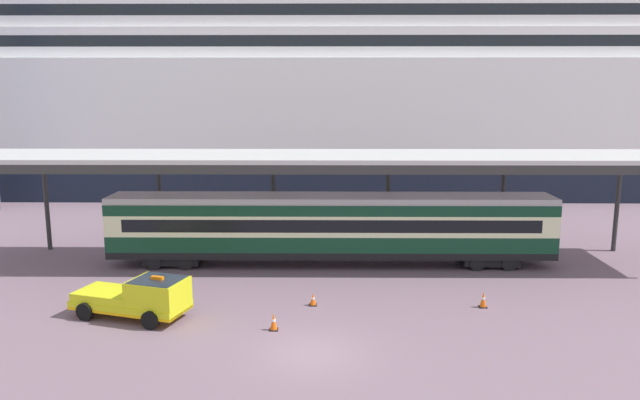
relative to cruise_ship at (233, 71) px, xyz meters
The scene contains 8 objects.
ground_plane 47.24m from the cruise_ship, 77.90° to the right, with size 400.00×400.00×0.00m, color slate.
cruise_ship is the anchor object (origin of this frame).
platform_canopy 34.28m from the cruise_ship, 72.01° to the right, with size 43.20×6.34×6.43m.
train_carriage 35.56m from the cruise_ship, 72.24° to the right, with size 25.42×2.81×4.11m.
service_truck 42.54m from the cruise_ship, 87.40° to the right, with size 5.56×3.46×2.02m.
traffic_cone_near 44.67m from the cruise_ship, 79.40° to the right, with size 0.36×0.36×0.76m.
traffic_cone_mid 44.81m from the cruise_ship, 66.10° to the right, with size 0.36×0.36×0.77m.
traffic_cone_far 42.18m from the cruise_ship, 76.39° to the right, with size 0.36×0.36×0.60m.
Camera 1 is at (0.56, -21.79, 10.00)m, focal length 33.70 mm.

